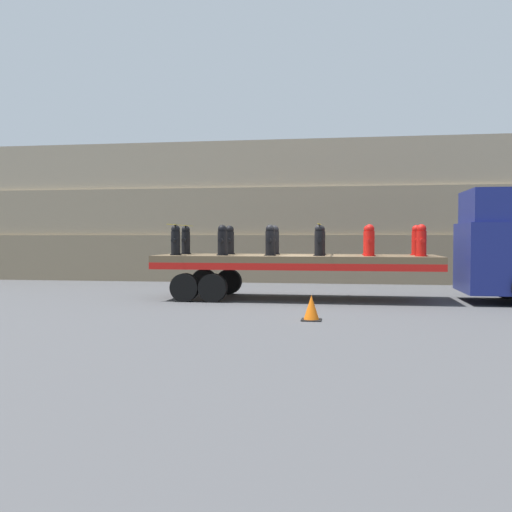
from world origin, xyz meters
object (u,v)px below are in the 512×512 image
(flatbed_trailer, at_px, (282,263))
(traffic_cone, at_px, (311,308))
(truck_cab, at_px, (506,247))
(fire_hydrant_black_near_2, at_px, (270,241))
(fire_hydrant_black_far_3, at_px, (321,240))
(fire_hydrant_red_near_4, at_px, (370,241))
(fire_hydrant_black_near_1, at_px, (222,241))
(fire_hydrant_black_near_3, at_px, (319,241))
(fire_hydrant_black_far_2, at_px, (275,240))
(fire_hydrant_red_far_4, at_px, (368,240))
(fire_hydrant_red_near_5, at_px, (421,241))
(fire_hydrant_black_near_0, at_px, (176,240))
(fire_hydrant_red_far_5, at_px, (416,240))
(fire_hydrant_black_far_0, at_px, (186,240))
(fire_hydrant_black_far_1, at_px, (230,240))

(flatbed_trailer, relative_size, traffic_cone, 14.60)
(truck_cab, xyz_separation_m, fire_hydrant_black_near_2, (-6.72, -0.56, 0.18))
(fire_hydrant_black_far_3, relative_size, fire_hydrant_red_near_4, 1.00)
(fire_hydrant_black_far_3, xyz_separation_m, traffic_cone, (-0.02, -4.93, -1.50))
(fire_hydrant_black_near_1, distance_m, fire_hydrant_black_near_3, 2.87)
(fire_hydrant_black_far_2, height_order, fire_hydrant_red_near_4, same)
(fire_hydrant_red_far_4, bearing_deg, truck_cab, -8.33)
(fire_hydrant_black_near_1, height_order, fire_hydrant_red_near_5, same)
(flatbed_trailer, height_order, fire_hydrant_black_near_0, fire_hydrant_black_near_0)
(fire_hydrant_black_near_1, relative_size, fire_hydrant_red_near_5, 1.00)
(fire_hydrant_black_near_0, height_order, fire_hydrant_red_far_4, same)
(fire_hydrant_red_far_5, bearing_deg, fire_hydrant_black_far_2, 180.00)
(fire_hydrant_red_near_4, bearing_deg, fire_hydrant_black_near_0, 180.00)
(fire_hydrant_black_far_2, distance_m, fire_hydrant_red_far_4, 2.87)
(fire_hydrant_black_near_2, bearing_deg, flatbed_trailer, 62.52)
(fire_hydrant_black_near_2, bearing_deg, fire_hydrant_red_near_4, 0.00)
(fire_hydrant_black_near_0, bearing_deg, fire_hydrant_black_far_3, 14.64)
(truck_cab, xyz_separation_m, fire_hydrant_black_far_0, (-9.59, 0.56, 0.18))
(traffic_cone, bearing_deg, fire_hydrant_black_far_0, 131.08)
(fire_hydrant_black_far_2, xyz_separation_m, fire_hydrant_red_far_5, (4.31, 0.00, 0.00))
(fire_hydrant_black_far_0, distance_m, fire_hydrant_black_near_3, 4.46)
(flatbed_trailer, xyz_separation_m, fire_hydrant_black_far_1, (-1.73, 0.56, 0.68))
(fire_hydrant_black_near_3, distance_m, fire_hydrant_black_far_3, 1.13)
(fire_hydrant_black_far_2, bearing_deg, fire_hydrant_red_far_4, 0.00)
(truck_cab, bearing_deg, traffic_cone, -140.54)
(fire_hydrant_black_near_3, distance_m, traffic_cone, 4.08)
(fire_hydrant_red_far_4, bearing_deg, fire_hydrant_black_near_0, -168.91)
(flatbed_trailer, distance_m, fire_hydrant_black_far_1, 1.94)
(truck_cab, bearing_deg, fire_hydrant_black_far_1, 176.05)
(fire_hydrant_black_near_1, xyz_separation_m, fire_hydrant_red_far_4, (4.31, 1.13, 0.00))
(fire_hydrant_black_far_3, relative_size, fire_hydrant_red_far_4, 1.00)
(fire_hydrant_red_near_4, bearing_deg, fire_hydrant_red_far_4, 90.00)
(fire_hydrant_black_far_0, bearing_deg, fire_hydrant_black_far_1, 0.00)
(fire_hydrant_black_far_0, bearing_deg, fire_hydrant_black_near_3, -14.64)
(fire_hydrant_black_near_2, distance_m, fire_hydrant_black_far_3, 1.83)
(fire_hydrant_black_far_1, xyz_separation_m, traffic_cone, (2.86, -4.93, -1.50))
(fire_hydrant_black_far_3, bearing_deg, traffic_cone, -90.19)
(truck_cab, bearing_deg, fire_hydrant_black_near_1, -176.05)
(flatbed_trailer, relative_size, fire_hydrant_red_near_4, 9.20)
(traffic_cone, bearing_deg, fire_hydrant_black_far_3, 89.81)
(fire_hydrant_black_far_0, distance_m, fire_hydrant_black_far_3, 4.31)
(fire_hydrant_red_near_4, bearing_deg, fire_hydrant_red_far_5, 38.09)
(fire_hydrant_black_near_0, relative_size, fire_hydrant_red_near_5, 1.00)
(fire_hydrant_black_near_3, height_order, fire_hydrant_red_near_5, same)
(flatbed_trailer, relative_size, fire_hydrant_black_far_2, 9.20)
(fire_hydrant_red_far_5, relative_size, traffic_cone, 1.59)
(fire_hydrant_black_near_1, bearing_deg, fire_hydrant_red_near_5, 0.00)
(fire_hydrant_black_near_1, bearing_deg, fire_hydrant_black_near_0, 180.00)
(fire_hydrant_black_far_0, relative_size, fire_hydrant_black_far_3, 1.00)
(fire_hydrant_black_far_1, height_order, fire_hydrant_black_near_3, same)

